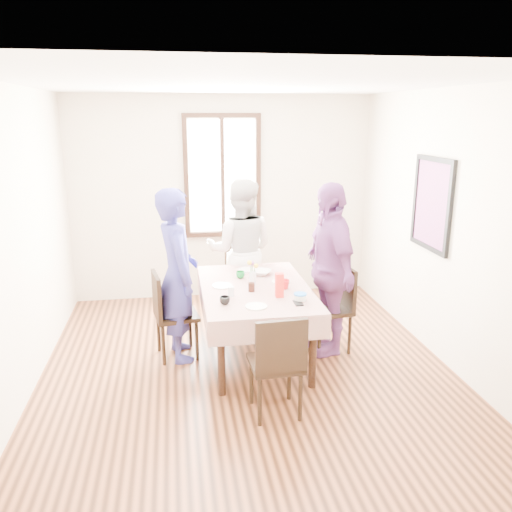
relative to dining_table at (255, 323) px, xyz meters
name	(u,v)px	position (x,y,z in m)	size (l,w,h in m)	color
ground	(247,368)	(-0.12, -0.26, -0.38)	(4.50, 4.50, 0.00)	#321A0E
back_wall	(223,199)	(-0.12, 1.99, 0.98)	(4.00, 4.00, 0.00)	beige
right_wall	(447,229)	(1.88, -0.26, 0.98)	(4.50, 4.50, 0.00)	beige
window_frame	(222,176)	(-0.12, 1.97, 1.27)	(1.02, 0.06, 1.62)	black
window_pane	(222,176)	(-0.12, 1.98, 1.27)	(0.90, 0.02, 1.50)	white
art_poster	(432,204)	(1.86, 0.04, 1.18)	(0.04, 0.76, 0.96)	red
dining_table	(255,323)	(0.00, 0.00, 0.00)	(0.96, 1.54, 0.75)	black
tablecloth	(255,288)	(0.00, 0.00, 0.38)	(1.08, 1.66, 0.01)	#590C06
chair_left	(176,315)	(-0.80, 0.14, 0.08)	(0.42, 0.42, 0.91)	black
chair_right	(329,309)	(0.80, 0.05, 0.08)	(0.42, 0.42, 0.91)	black
chair_far	(241,283)	(0.00, 1.06, 0.08)	(0.42, 0.42, 0.91)	black
chair_near	(275,363)	(0.00, -1.06, 0.08)	(0.42, 0.42, 0.91)	black
person_left	(177,275)	(-0.78, 0.14, 0.51)	(0.64, 0.42, 1.76)	navy
person_far	(241,251)	(0.00, 1.04, 0.49)	(0.84, 0.65, 1.73)	beige
person_right	(329,269)	(0.78, 0.05, 0.53)	(1.06, 0.44, 1.80)	#743B7A
mug_black	(225,300)	(-0.35, -0.44, 0.42)	(0.10, 0.10, 0.08)	black
mug_flag	(285,284)	(0.28, -0.10, 0.43)	(0.10, 0.10, 0.09)	red
mug_green	(240,275)	(-0.11, 0.31, 0.42)	(0.09, 0.09, 0.07)	#0C7226
serving_bowl	(261,272)	(0.13, 0.39, 0.41)	(0.22, 0.22, 0.05)	white
juice_carton	(279,285)	(0.18, -0.32, 0.50)	(0.07, 0.07, 0.23)	red
butter_tub	(300,297)	(0.35, -0.45, 0.42)	(0.12, 0.12, 0.06)	white
jam_jar	(251,287)	(-0.06, -0.13, 0.43)	(0.06, 0.06, 0.09)	black
drinking_glass	(231,291)	(-0.27, -0.22, 0.43)	(0.06, 0.06, 0.09)	silver
smartphone	(298,303)	(0.32, -0.53, 0.39)	(0.07, 0.15, 0.01)	black
flower_vase	(253,278)	(-0.01, 0.08, 0.46)	(0.07, 0.07, 0.14)	silver
plate_left	(223,286)	(-0.32, 0.08, 0.39)	(0.20, 0.20, 0.01)	white
plate_right	(281,281)	(0.29, 0.11, 0.39)	(0.20, 0.20, 0.01)	white
plate_far	(247,270)	(0.00, 0.58, 0.39)	(0.20, 0.20, 0.01)	white
plate_near	(256,306)	(-0.08, -0.55, 0.39)	(0.20, 0.20, 0.01)	white
butter_lid	(300,294)	(0.35, -0.45, 0.45)	(0.12, 0.12, 0.01)	blue
flower_bunch	(253,267)	(-0.01, 0.08, 0.58)	(0.09, 0.09, 0.10)	yellow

